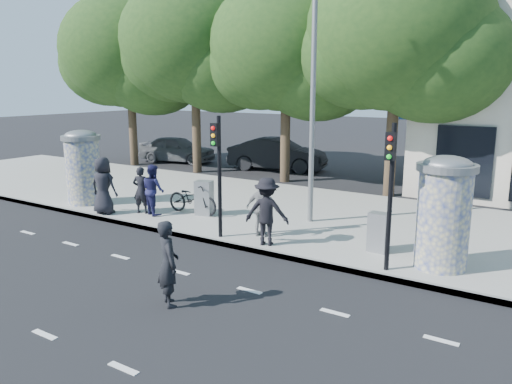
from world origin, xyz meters
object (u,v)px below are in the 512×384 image
Objects in this scene: ped_d at (267,211)px; traffic_pole_far at (390,182)px; ad_column_right at (444,210)px; cabinet_right at (378,232)px; ped_a at (103,186)px; ad_column_left at (83,165)px; ped_e at (262,208)px; man_road at (168,263)px; ped_c at (153,190)px; bicycle at (193,199)px; cabinet_left at (204,198)px; car_mid at (277,154)px; traffic_pole_near at (218,164)px; car_left at (177,149)px; street_lamp at (313,70)px; ped_b at (141,190)px.

traffic_pole_far is at bearing 158.30° from ped_d.
ad_column_right reaches higher than cabinet_right.
cabinet_right is at bearing 176.61° from ped_a.
ped_a is at bearing -19.90° from ad_column_left.
ped_e is at bearing -169.99° from cabinet_right.
man_road is at bearing 138.04° from ped_a.
bicycle is at bearing -121.77° from ped_c.
cabinet_left is 10.15m from car_mid.
traffic_pole_near reaches higher than ped_e.
ped_a is at bearing 179.66° from traffic_pole_far.
car_left reaches higher than cabinet_right.
ad_column_right reaches higher than ped_e.
ped_e is at bearing 37.03° from traffic_pole_near.
car_left is (-7.68, 9.84, -0.23)m from ped_c.
street_lamp is 4.59m from ped_d.
traffic_pole_far reaches higher than ad_column_right.
man_road is (-3.18, -3.85, -1.35)m from traffic_pole_far.
ad_column_right is at bearing -23.73° from street_lamp.
bicycle is 1.91× the size of cabinet_right.
ped_e is 3.42m from bicycle.
ped_c is 1.04× the size of ped_e.
traffic_pole_far is at bearing 154.24° from ped_b.
car_left is 0.88× the size of car_mid.
ad_column_right is 1.35× the size of bicycle.
street_lamp reaches higher than ad_column_left.
street_lamp reaches higher than ad_column_right.
traffic_pole_near reaches higher than car_mid.
ad_column_right is 0.33× the size of street_lamp.
ad_column_right is at bearing 173.91° from ped_a.
ped_c is at bearing 3.02° from ad_column_left.
car_mid is (-6.26, 11.29, -0.23)m from ped_d.
ad_column_right is 14.96m from car_mid.
street_lamp reaches higher than bicycle.
ped_d is at bearing 177.13° from traffic_pole_far.
street_lamp is 7.81× the size of cabinet_right.
ped_d is 0.93× the size of bicycle.
car_left is at bearing 145.89° from traffic_pole_far.
ad_column_left is 2.59× the size of cabinet_right.
traffic_pole_near is at bearing -12.35° from ped_d.
man_road is 19.29m from car_left.
ped_e reaches higher than man_road.
ped_b is 2.14m from cabinet_left.
traffic_pole_far is at bearing -153.52° from car_mid.
traffic_pole_far reaches higher than ad_column_left.
traffic_pole_near is 3.32× the size of cabinet_right.
man_road is at bearing 90.26° from ped_e.
traffic_pole_far is 4.10m from ped_e.
ped_b is 4.77m from ped_e.
ped_e is 0.92× the size of man_road.
car_left is at bearing -70.42° from ped_a.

